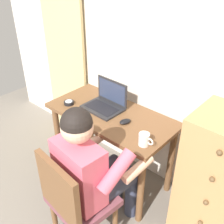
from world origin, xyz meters
TOP-DOWN VIEW (x-y plane):
  - wall_back at (0.00, 2.20)m, footprint 4.80×0.05m
  - curtain_panel at (-1.39, 2.13)m, footprint 0.61×0.03m
  - desk at (-0.47, 1.85)m, footprint 1.13×0.56m
  - dresser at (0.51, 1.92)m, footprint 0.52×0.47m
  - chair at (-0.19, 1.16)m, footprint 0.46×0.44m
  - person_seated at (-0.17, 1.34)m, footprint 0.56×0.61m
  - laptop at (-0.57, 1.89)m, footprint 0.35×0.26m
  - computer_mouse at (-0.28, 1.81)m, footprint 0.09×0.11m
  - desk_clock at (-0.86, 1.71)m, footprint 0.09×0.09m
  - coffee_mug at (-0.00, 1.69)m, footprint 0.12×0.08m

SIDE VIEW (x-z plane):
  - chair at x=-0.19m, z-range 0.05..0.91m
  - dresser at x=0.51m, z-range 0.00..1.06m
  - desk at x=-0.47m, z-range 0.25..0.99m
  - person_seated at x=-0.17m, z-range 0.07..1.25m
  - desk_clock at x=-0.86m, z-range 0.74..0.77m
  - computer_mouse at x=-0.28m, z-range 0.74..0.77m
  - coffee_mug at x=0.00m, z-range 0.74..0.84m
  - laptop at x=-0.57m, z-range 0.67..0.91m
  - curtain_panel at x=-1.39m, z-range 0.00..2.19m
  - wall_back at x=0.00m, z-range 0.00..2.50m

